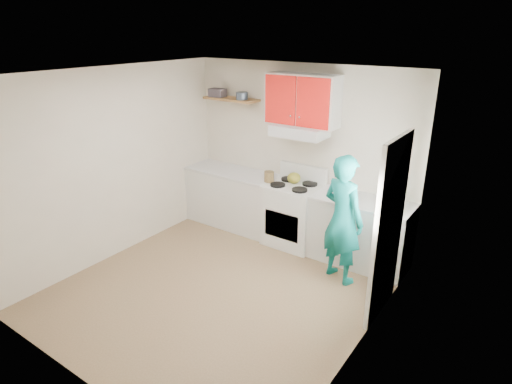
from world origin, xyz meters
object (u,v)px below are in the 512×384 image
Objects in this scene: kettle at (294,178)px; person at (343,219)px; tin at (242,96)px; crock at (269,177)px; stove at (293,215)px.

person reaches higher than kettle.
tin is 1.03× the size of crock.
tin is (-1.02, 0.14, 1.63)m from stove.
person is at bearing -26.80° from stove.
stove is 5.12× the size of tin.
stove is at bearing -36.24° from kettle.
crock is (0.63, -0.20, -1.11)m from tin.
crock is 0.10× the size of person.
tin is 1.29m from crock.
kettle is (0.97, -0.06, -1.09)m from tin.
crock is at bearing 1.81° from person.
stove is at bearing 10.07° from crock.
crock is at bearing -169.93° from stove.
kettle reaches higher than stove.
person is at bearing -17.60° from tin.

